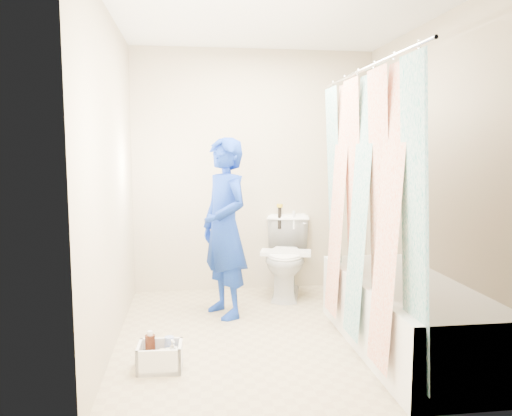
{
  "coord_description": "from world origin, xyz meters",
  "views": [
    {
      "loc": [
        -0.65,
        -3.67,
        1.42
      ],
      "look_at": [
        -0.1,
        0.4,
        0.94
      ],
      "focal_mm": 35.0,
      "sensor_mm": 36.0,
      "label": 1
    }
  ],
  "objects": [
    {
      "name": "floor",
      "position": [
        0.0,
        0.0,
        0.0
      ],
      "size": [
        2.6,
        2.6,
        0.0
      ],
      "primitive_type": "plane",
      "color": "tan",
      "rests_on": "ground"
    },
    {
      "name": "ceiling",
      "position": [
        0.0,
        0.0,
        2.4
      ],
      "size": [
        2.4,
        2.6,
        0.02
      ],
      "primitive_type": "cube",
      "color": "white",
      "rests_on": "wall_back"
    },
    {
      "name": "wall_back",
      "position": [
        0.0,
        1.3,
        1.2
      ],
      "size": [
        2.4,
        0.02,
        2.4
      ],
      "primitive_type": "cube",
      "color": "#B7A38D",
      "rests_on": "ground"
    },
    {
      "name": "wall_front",
      "position": [
        0.0,
        -1.3,
        1.2
      ],
      "size": [
        2.4,
        0.02,
        2.4
      ],
      "primitive_type": "cube",
      "color": "#B7A38D",
      "rests_on": "ground"
    },
    {
      "name": "wall_left",
      "position": [
        -1.2,
        0.0,
        1.2
      ],
      "size": [
        0.02,
        2.6,
        2.4
      ],
      "primitive_type": "cube",
      "color": "#B7A38D",
      "rests_on": "ground"
    },
    {
      "name": "wall_right",
      "position": [
        1.2,
        0.0,
        1.2
      ],
      "size": [
        0.02,
        2.6,
        2.4
      ],
      "primitive_type": "cube",
      "color": "#B7A38D",
      "rests_on": "ground"
    },
    {
      "name": "bathtub",
      "position": [
        0.85,
        -0.43,
        0.27
      ],
      "size": [
        0.7,
        1.75,
        0.5
      ],
      "color": "white",
      "rests_on": "ground"
    },
    {
      "name": "curtain_rod",
      "position": [
        0.52,
        -0.43,
        1.95
      ],
      "size": [
        0.02,
        1.9,
        0.02
      ],
      "primitive_type": "cylinder",
      "rotation": [
        1.57,
        0.0,
        0.0
      ],
      "color": "silver",
      "rests_on": "wall_back"
    },
    {
      "name": "shower_curtain",
      "position": [
        0.52,
        -0.43,
        1.02
      ],
      "size": [
        0.06,
        1.75,
        1.8
      ],
      "primitive_type": "cube",
      "color": "white",
      "rests_on": "curtain_rod"
    },
    {
      "name": "toilet",
      "position": [
        0.28,
        0.99,
        0.38
      ],
      "size": [
        0.6,
        0.83,
        0.77
      ],
      "primitive_type": "imported",
      "rotation": [
        0.0,
        0.0,
        -0.25
      ],
      "color": "white",
      "rests_on": "ground"
    },
    {
      "name": "tank_lid",
      "position": [
        0.25,
        0.87,
        0.45
      ],
      "size": [
        0.51,
        0.31,
        0.04
      ],
      "primitive_type": "cube",
      "rotation": [
        0.0,
        0.0,
        -0.25
      ],
      "color": "white",
      "rests_on": "toilet"
    },
    {
      "name": "tank_internals",
      "position": [
        0.28,
        1.2,
        0.76
      ],
      "size": [
        0.18,
        0.08,
        0.25
      ],
      "color": "black",
      "rests_on": "toilet"
    },
    {
      "name": "plumber",
      "position": [
        -0.36,
        0.5,
        0.76
      ],
      "size": [
        0.57,
        0.66,
        1.52
      ],
      "primitive_type": "imported",
      "rotation": [
        0.0,
        0.0,
        -1.12
      ],
      "color": "#0D1188",
      "rests_on": "ground"
    },
    {
      "name": "cleaning_caddy",
      "position": [
        -0.84,
        -0.52,
        0.08
      ],
      "size": [
        0.29,
        0.24,
        0.22
      ],
      "rotation": [
        0.0,
        0.0,
        -0.05
      ],
      "color": "white",
      "rests_on": "ground"
    }
  ]
}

